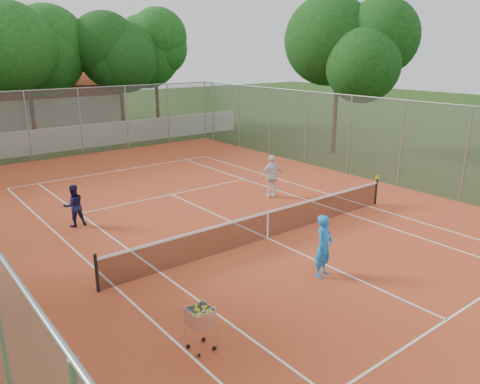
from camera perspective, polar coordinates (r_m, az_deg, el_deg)
ground at (r=15.95m, az=3.35°, el=-5.71°), size 120.00×120.00×0.00m
court_pad at (r=15.94m, az=3.35°, el=-5.67°), size 18.00×34.00×0.02m
court_lines at (r=15.94m, az=3.35°, el=-5.63°), size 10.98×23.78×0.01m
tennis_net at (r=15.76m, az=3.38°, el=-3.99°), size 11.88×0.10×0.98m
perimeter_fence at (r=15.29m, az=3.48°, el=1.23°), size 18.00×34.00×4.00m
boundary_wall at (r=32.00m, az=-19.89°, el=6.21°), size 26.00×0.30×1.50m
tropical_trees at (r=34.43m, az=-22.28°, el=13.80°), size 29.00×19.00×10.00m
player_near at (r=13.26m, az=10.18°, el=-6.49°), size 0.75×0.59×1.80m
player_far_left at (r=17.77m, az=-19.60°, el=-1.58°), size 0.76×0.60×1.54m
player_far_right at (r=20.14m, az=3.93°, el=1.94°), size 1.16×0.69×1.84m
ball_hopper at (r=10.21m, az=-4.84°, el=-16.15°), size 0.67×0.67×1.08m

